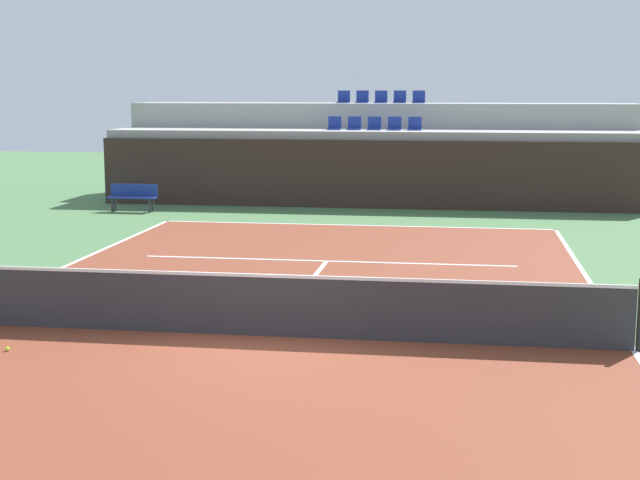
% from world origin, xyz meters
% --- Properties ---
extents(ground_plane, '(80.00, 80.00, 0.00)m').
position_xyz_m(ground_plane, '(0.00, 0.00, 0.00)').
color(ground_plane, '#477042').
extents(court_surface, '(11.00, 24.00, 0.01)m').
position_xyz_m(court_surface, '(0.00, 0.00, 0.01)').
color(court_surface, brown).
rests_on(court_surface, ground_plane).
extents(baseline_far, '(11.00, 0.10, 0.00)m').
position_xyz_m(baseline_far, '(0.00, 11.95, 0.01)').
color(baseline_far, white).
rests_on(baseline_far, court_surface).
extents(sideline_right, '(0.10, 24.00, 0.00)m').
position_xyz_m(sideline_right, '(5.45, 0.00, 0.01)').
color(sideline_right, white).
rests_on(sideline_right, court_surface).
extents(service_line_far, '(8.26, 0.10, 0.00)m').
position_xyz_m(service_line_far, '(0.00, 6.40, 0.01)').
color(service_line_far, white).
rests_on(service_line_far, court_surface).
extents(centre_service_line, '(0.10, 6.40, 0.00)m').
position_xyz_m(centre_service_line, '(0.00, 3.20, 0.01)').
color(centre_service_line, white).
rests_on(centre_service_line, court_surface).
extents(back_wall, '(17.58, 0.30, 2.17)m').
position_xyz_m(back_wall, '(0.00, 15.90, 1.09)').
color(back_wall, '#33231E').
rests_on(back_wall, ground_plane).
extents(stands_tier_lower, '(17.58, 2.40, 2.42)m').
position_xyz_m(stands_tier_lower, '(0.00, 17.25, 1.21)').
color(stands_tier_lower, '#9E9E99').
rests_on(stands_tier_lower, ground_plane).
extents(stands_tier_upper, '(17.58, 2.40, 3.27)m').
position_xyz_m(stands_tier_upper, '(0.00, 19.65, 1.64)').
color(stands_tier_upper, '#9E9E99').
rests_on(stands_tier_upper, ground_plane).
extents(seating_row_lower, '(3.11, 0.44, 0.44)m').
position_xyz_m(seating_row_lower, '(-0.00, 17.35, 2.55)').
color(seating_row_lower, navy).
rests_on(seating_row_lower, stands_tier_lower).
extents(seating_row_upper, '(3.11, 0.44, 0.44)m').
position_xyz_m(seating_row_upper, '(-0.00, 19.75, 3.40)').
color(seating_row_upper, navy).
rests_on(seating_row_upper, stands_tier_upper).
extents(tennis_net, '(11.08, 0.08, 1.07)m').
position_xyz_m(tennis_net, '(0.00, 0.00, 0.51)').
color(tennis_net, black).
rests_on(tennis_net, court_surface).
extents(player_bench, '(1.50, 0.40, 0.85)m').
position_xyz_m(player_bench, '(-7.16, 13.92, 0.51)').
color(player_bench, navy).
rests_on(player_bench, ground_plane).
extents(tennis_ball_1, '(0.07, 0.07, 0.07)m').
position_xyz_m(tennis_ball_1, '(-3.54, -1.39, 0.04)').
color(tennis_ball_1, '#CCE033').
rests_on(tennis_ball_1, court_surface).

